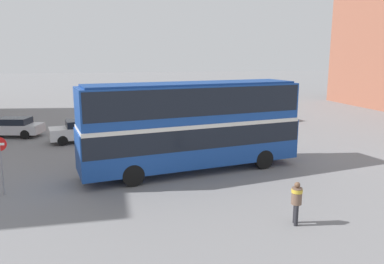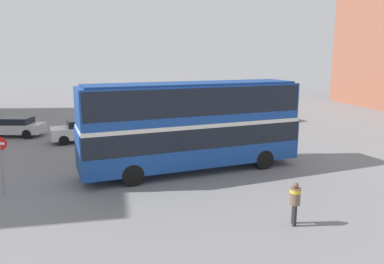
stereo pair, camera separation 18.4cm
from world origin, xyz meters
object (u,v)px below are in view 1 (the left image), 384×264
at_px(no_entry_sign, 0,157).
at_px(parked_car_kerb_near, 13,127).
at_px(double_decker_bus, 192,121).
at_px(pedestrian_foreground, 297,199).
at_px(parked_car_side_street, 81,130).
at_px(parked_car_kerb_far, 267,113).

bearing_deg(no_entry_sign, parked_car_kerb_near, 101.05).
bearing_deg(double_decker_bus, no_entry_sign, -179.80).
bearing_deg(parked_car_kerb_near, pedestrian_foreground, 140.21).
bearing_deg(double_decker_bus, pedestrian_foreground, -82.63).
bearing_deg(no_entry_sign, pedestrian_foreground, -26.20).
xyz_separation_m(parked_car_side_street, no_entry_sign, (-2.51, -9.81, 0.90)).
bearing_deg(parked_car_side_street, no_entry_sign, 64.29).
height_order(pedestrian_foreground, parked_car_side_street, pedestrian_foreground).
height_order(parked_car_kerb_near, parked_car_kerb_far, parked_car_kerb_far).
xyz_separation_m(double_decker_bus, pedestrian_foreground, (2.21, -6.91, -1.65)).
height_order(pedestrian_foreground, parked_car_kerb_near, pedestrian_foreground).
height_order(parked_car_kerb_near, no_entry_sign, no_entry_sign).
bearing_deg(pedestrian_foreground, parked_car_kerb_near, -35.54).
relative_size(double_decker_bus, parked_car_kerb_near, 2.59).
xyz_separation_m(parked_car_kerb_near, parked_car_kerb_far, (20.84, 2.17, 0.06)).
distance_m(parked_car_kerb_far, no_entry_sign, 23.53).
bearing_deg(parked_car_side_street, pedestrian_foreground, 107.37).
xyz_separation_m(parked_car_kerb_near, no_entry_sign, (2.44, -12.47, 0.94)).
bearing_deg(parked_car_kerb_far, double_decker_bus, -137.13).
relative_size(double_decker_bus, pedestrian_foreground, 7.41).
distance_m(double_decker_bus, pedestrian_foreground, 7.44).
height_order(pedestrian_foreground, parked_car_kerb_far, parked_car_kerb_far).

